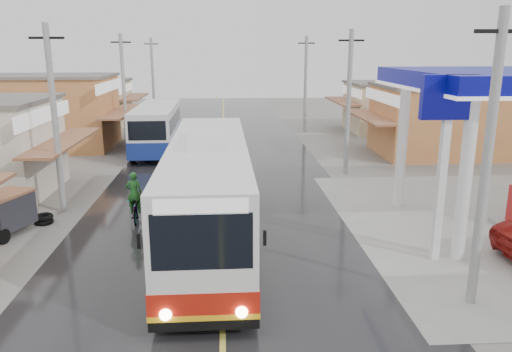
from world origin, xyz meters
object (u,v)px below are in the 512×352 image
Objects in this scene: coach_bus at (209,192)px; cyclist at (136,205)px; tricycle_near at (5,211)px; tyre_stack at (44,219)px; second_bus at (157,127)px.

coach_bus is 4.28m from cyclist.
tricycle_near is (-4.71, -1.26, 0.24)m from cyclist.
tyre_stack is at bearing 174.54° from cyclist.
second_bus reaches higher than tyre_stack.
cyclist is 4.88m from tricycle_near.
coach_bus is at bearing 9.30° from tricycle_near.
coach_bus reaches higher than cyclist.
tricycle_near is at bearing -172.13° from cyclist.
cyclist reaches higher than tyre_stack.
coach_bus reaches higher than second_bus.
second_bus is 12.47× the size of tyre_stack.
second_bus reaches higher than tricycle_near.
coach_bus is 8.03m from tricycle_near.
tricycle_near is 3.22× the size of tyre_stack.
second_bus is at bearing 103.10° from coach_bus.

